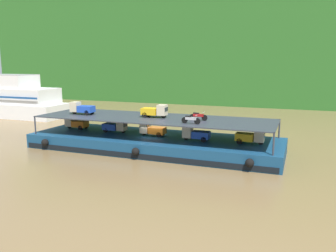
{
  "coord_description": "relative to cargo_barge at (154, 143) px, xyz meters",
  "views": [
    {
      "loc": [
        14.48,
        -33.28,
        9.12
      ],
      "look_at": [
        1.63,
        0.0,
        2.7
      ],
      "focal_mm": 37.06,
      "sensor_mm": 36.0,
      "label": 1
    }
  ],
  "objects": [
    {
      "name": "mini_truck_lower_bow",
      "position": [
        10.14,
        0.08,
        1.44
      ],
      "size": [
        2.76,
        1.24,
        1.38
      ],
      "color": "gold",
      "rests_on": "cargo_barge"
    },
    {
      "name": "ground_plane",
      "position": [
        0.0,
        0.03,
        -0.75
      ],
      "size": [
        400.0,
        400.0,
        0.0
      ],
      "primitive_type": "plane",
      "color": "brown"
    },
    {
      "name": "mini_truck_lower_mid",
      "position": [
        -0.18,
        0.07,
        1.44
      ],
      "size": [
        2.75,
        1.22,
        1.38
      ],
      "color": "orange",
      "rests_on": "cargo_barge"
    },
    {
      "name": "mini_truck_lower_fore",
      "position": [
        4.81,
        -0.47,
        1.44
      ],
      "size": [
        2.75,
        1.21,
        1.38
      ],
      "color": "#1E47B7",
      "rests_on": "cargo_barge"
    },
    {
      "name": "mini_truck_lower_stern",
      "position": [
        -10.27,
        0.58,
        1.44
      ],
      "size": [
        2.74,
        1.2,
        1.38
      ],
      "color": "orange",
      "rests_on": "cargo_barge"
    },
    {
      "name": "mini_truck_upper_mid",
      "position": [
        0.07,
        0.2,
        3.44
      ],
      "size": [
        2.75,
        1.21,
        1.38
      ],
      "color": "gold",
      "rests_on": "cargo_rack"
    },
    {
      "name": "cargo_barge",
      "position": [
        0.0,
        0.0,
        0.0
      ],
      "size": [
        26.87,
        8.95,
        1.5
      ],
      "color": "navy",
      "rests_on": "ground"
    },
    {
      "name": "mini_truck_lower_aft",
      "position": [
        -4.85,
        0.36,
        1.44
      ],
      "size": [
        2.76,
        1.23,
        1.38
      ],
      "color": "#1E47B7",
      "rests_on": "cargo_barge"
    },
    {
      "name": "motorcycle_upper_centre",
      "position": [
        4.9,
        0.03,
        3.18
      ],
      "size": [
        1.9,
        0.55,
        0.87
      ],
      "color": "black",
      "rests_on": "cargo_rack"
    },
    {
      "name": "cargo_rack",
      "position": [
        0.0,
        0.03,
        2.69
      ],
      "size": [
        25.27,
        7.55,
        2.0
      ],
      "color": "#2D333D",
      "rests_on": "cargo_barge"
    },
    {
      "name": "mini_truck_upper_stern",
      "position": [
        -8.51,
        -0.66,
        3.44
      ],
      "size": [
        2.76,
        1.24,
        1.38
      ],
      "color": "#1E47B7",
      "rests_on": "cargo_rack"
    },
    {
      "name": "motorcycle_upper_port",
      "position": [
        4.81,
        -2.24,
        3.18
      ],
      "size": [
        1.9,
        0.55,
        0.87
      ],
      "color": "black",
      "rests_on": "cargo_rack"
    },
    {
      "name": "hillside_far_bank",
      "position": [
        0.0,
        56.49,
        16.66
      ],
      "size": [
        127.11,
        33.16,
        30.9
      ],
      "color": "#286023",
      "rests_on": "ground"
    },
    {
      "name": "passenger_ferry_upstream",
      "position": [
        -33.77,
        13.5,
        2.3
      ],
      "size": [
        21.28,
        6.56,
        7.3
      ],
      "color": "silver",
      "rests_on": "ground"
    }
  ]
}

